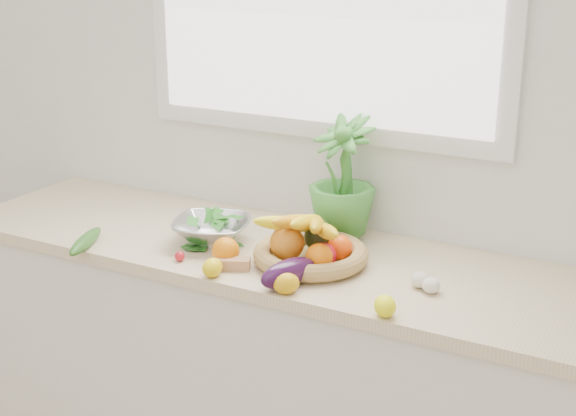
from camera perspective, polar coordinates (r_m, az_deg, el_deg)
The scene contains 18 objects.
back_wall at distance 2.67m, azimuth 2.35°, elevation 8.25°, with size 4.50×0.02×2.70m, color white.
counter_cabinet at distance 2.75m, azimuth -0.74°, elevation -12.05°, with size 2.20×0.58×0.86m, color silver.
countertop at distance 2.54m, azimuth -0.78°, elevation -3.32°, with size 2.24×0.62×0.04m, color beige.
orange_loose at distance 2.41m, azimuth -4.46°, elevation -3.05°, with size 0.08×0.08×0.08m, color orange.
lemon_a at distance 2.33m, azimuth -5.41°, elevation -4.25°, with size 0.06×0.07×0.06m, color yellow.
lemon_b at distance 2.22m, azimuth -0.13°, elevation -5.40°, with size 0.06×0.07×0.06m, color #E3A40C.
lemon_c at distance 2.11m, azimuth 6.91°, elevation -6.93°, with size 0.06×0.07×0.06m, color #FFF90D.
apple at distance 2.38m, azimuth 2.52°, elevation -3.43°, with size 0.08×0.08×0.08m, color red.
ginger at distance 2.38m, azimuth -4.00°, elevation -3.98°, with size 0.11×0.04×0.03m, color tan.
garlic_a at distance 2.26m, azimuth 10.15°, elevation -5.45°, with size 0.05×0.05×0.04m, color white.
garlic_b at distance 2.44m, azimuth 4.27°, elevation -3.22°, with size 0.06×0.06×0.05m, color white.
garlic_c at distance 2.29m, azimuth 9.37°, elevation -5.06°, with size 0.05×0.05×0.05m, color silver.
eggplant at distance 2.26m, azimuth 0.02°, elevation -4.62°, with size 0.07×0.20×0.08m, color #2E0D33.
cucumber at distance 2.62m, azimuth -14.20°, elevation -2.30°, with size 0.04×0.23×0.04m, color #1A5819.
radish at distance 2.46m, azimuth -7.70°, elevation -3.43°, with size 0.03×0.03×0.03m, color red.
potted_herb at distance 2.56m, azimuth 3.88°, elevation 2.31°, with size 0.22×0.22×0.39m, color #3E8A32.
fruit_basket at distance 2.41m, azimuth 1.55°, elevation -2.82°, with size 0.37×0.37×0.18m.
colander_with_spinach at distance 2.57m, azimuth -5.44°, elevation -1.17°, with size 0.31×0.31×0.13m.
Camera 1 is at (1.15, -0.11, 1.84)m, focal length 50.00 mm.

